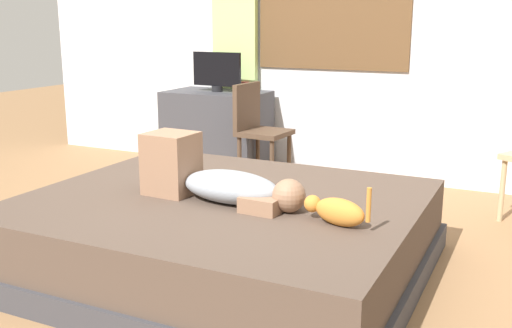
{
  "coord_description": "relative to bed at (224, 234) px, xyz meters",
  "views": [
    {
      "loc": [
        1.6,
        -2.82,
        1.36
      ],
      "look_at": [
        0.18,
        0.12,
        0.57
      ],
      "focal_mm": 41.95,
      "sensor_mm": 36.0,
      "label": 1
    }
  ],
  "objects": [
    {
      "name": "cat",
      "position": [
        0.7,
        -0.17,
        0.28
      ],
      "size": [
        0.35,
        0.17,
        0.21
      ],
      "color": "#C67A2D",
      "rests_on": "bed"
    },
    {
      "name": "person_lying",
      "position": [
        -0.01,
        -0.07,
        0.33
      ],
      "size": [
        0.94,
        0.3,
        0.34
      ],
      "color": "#8C939E",
      "rests_on": "bed"
    },
    {
      "name": "desk",
      "position": [
        -1.15,
        1.95,
        0.16
      ],
      "size": [
        0.9,
        0.56,
        0.74
      ],
      "color": "#38383D",
      "rests_on": "ground"
    },
    {
      "name": "back_wall_with_window",
      "position": [
        -0.08,
        2.35,
        1.24
      ],
      "size": [
        6.4,
        0.14,
        2.9
      ],
      "color": "silver",
      "rests_on": "ground"
    },
    {
      "name": "ground_plane",
      "position": [
        -0.08,
        0.08,
        -0.21
      ],
      "size": [
        16.0,
        16.0,
        0.0
      ],
      "primitive_type": "plane",
      "color": "olive"
    },
    {
      "name": "curtain_left",
      "position": [
        -1.1,
        2.23,
        1.09
      ],
      "size": [
        0.44,
        0.06,
        2.6
      ],
      "primitive_type": "cube",
      "color": "#ADCC75",
      "rests_on": "ground"
    },
    {
      "name": "bed",
      "position": [
        0.0,
        0.0,
        0.0
      ],
      "size": [
        2.13,
        1.84,
        0.42
      ],
      "color": "#38383D",
      "rests_on": "ground"
    },
    {
      "name": "cup",
      "position": [
        -0.96,
        2.17,
        0.57
      ],
      "size": [
        0.08,
        0.08,
        0.08
      ],
      "primitive_type": "cylinder",
      "color": "#B23D38",
      "rests_on": "desk"
    },
    {
      "name": "chair_by_desk",
      "position": [
        -0.59,
        1.66,
        0.3
      ],
      "size": [
        0.41,
        0.41,
        0.86
      ],
      "color": "#4C3828",
      "rests_on": "ground"
    },
    {
      "name": "tv_monitor",
      "position": [
        -1.14,
        1.95,
        0.71
      ],
      "size": [
        0.48,
        0.1,
        0.35
      ],
      "color": "black",
      "rests_on": "desk"
    }
  ]
}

